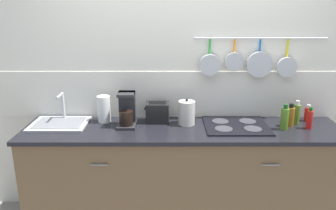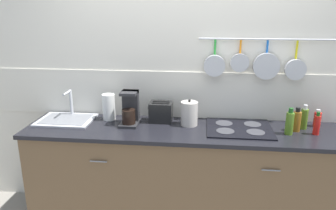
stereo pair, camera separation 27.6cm
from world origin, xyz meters
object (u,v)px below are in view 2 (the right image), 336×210
(bottle_vinegar, at_px, (304,118))
(bottle_dish_soap, at_px, (317,119))
(coffee_maker, at_px, (130,110))
(kettle, at_px, (189,113))
(bottle_olive_oil, at_px, (297,121))
(bottle_hot_sauce, at_px, (317,125))
(toaster, at_px, (161,112))
(bottle_cooking_wine, at_px, (290,123))
(paper_towel_roll, at_px, (109,107))

(bottle_vinegar, bearing_deg, bottle_dish_soap, 28.63)
(coffee_maker, relative_size, kettle, 1.27)
(kettle, height_order, bottle_olive_oil, kettle)
(kettle, relative_size, bottle_hot_sauce, 1.22)
(bottle_olive_oil, bearing_deg, toaster, 174.31)
(bottle_cooking_wine, xyz_separation_m, bottle_olive_oil, (0.08, 0.08, -0.01))
(bottle_cooking_wine, height_order, bottle_dish_soap, bottle_cooking_wine)
(paper_towel_roll, xyz_separation_m, bottle_hot_sauce, (1.79, -0.18, -0.04))
(bottle_olive_oil, relative_size, bottle_dish_soap, 1.35)
(bottle_vinegar, bearing_deg, bottle_cooking_wine, -137.21)
(bottle_vinegar, xyz_separation_m, bottle_dish_soap, (0.14, 0.07, -0.03))
(paper_towel_roll, height_order, toaster, paper_towel_roll)
(toaster, bearing_deg, bottle_dish_soap, 0.85)
(paper_towel_roll, height_order, bottle_olive_oil, paper_towel_roll)
(toaster, bearing_deg, paper_towel_roll, -179.95)
(paper_towel_roll, relative_size, bottle_cooking_wine, 1.08)
(paper_towel_roll, relative_size, bottle_olive_oil, 1.17)
(paper_towel_roll, bearing_deg, bottle_cooking_wine, -7.12)
(kettle, xyz_separation_m, bottle_vinegar, (0.98, 0.01, -0.01))
(coffee_maker, height_order, bottle_vinegar, coffee_maker)
(toaster, distance_m, bottle_hot_sauce, 1.32)
(toaster, xyz_separation_m, bottle_hot_sauce, (1.31, -0.18, -0.00))
(paper_towel_roll, height_order, kettle, paper_towel_roll)
(kettle, bearing_deg, bottle_vinegar, 0.80)
(toaster, bearing_deg, kettle, -14.53)
(bottle_cooking_wine, distance_m, bottle_hot_sauce, 0.22)
(toaster, height_order, kettle, kettle)
(coffee_maker, relative_size, bottle_cooking_wine, 1.34)
(kettle, relative_size, bottle_dish_soap, 1.55)
(coffee_maker, distance_m, toaster, 0.28)
(coffee_maker, xyz_separation_m, kettle, (0.53, 0.03, -0.02))
(paper_towel_roll, xyz_separation_m, coffee_maker, (0.22, -0.09, 0.01))
(paper_towel_roll, relative_size, coffee_maker, 0.80)
(paper_towel_roll, relative_size, bottle_hot_sauce, 1.25)
(toaster, distance_m, bottle_cooking_wine, 1.11)
(bottle_hot_sauce, bearing_deg, bottle_vinegar, 118.25)
(kettle, xyz_separation_m, bottle_hot_sauce, (1.05, -0.11, -0.02))
(coffee_maker, height_order, bottle_hot_sauce, coffee_maker)
(bottle_olive_oil, xyz_separation_m, bottle_dish_soap, (0.21, 0.14, -0.02))
(paper_towel_roll, distance_m, bottle_hot_sauce, 1.80)
(toaster, bearing_deg, bottle_olive_oil, -5.69)
(paper_towel_roll, height_order, bottle_vinegar, paper_towel_roll)
(coffee_maker, bearing_deg, bottle_olive_oil, -0.83)
(bottle_vinegar, bearing_deg, coffee_maker, -178.42)
(kettle, relative_size, bottle_olive_oil, 1.15)
(bottle_dish_soap, bearing_deg, toaster, -179.15)
(bottle_olive_oil, bearing_deg, bottle_cooking_wine, -134.13)
(toaster, bearing_deg, bottle_vinegar, -2.48)
(toaster, distance_m, bottle_vinegar, 1.24)
(paper_towel_roll, distance_m, bottle_vinegar, 1.73)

